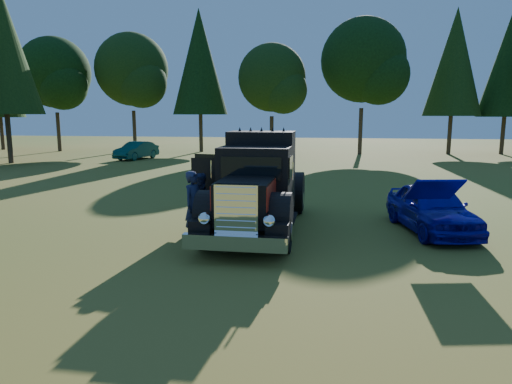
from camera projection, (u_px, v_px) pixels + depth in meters
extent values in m
plane|color=#385A1A|center=(279.00, 241.00, 12.81)|extent=(120.00, 120.00, 0.00)
cylinder|color=#2D2116|center=(2.00, 129.00, 46.71)|extent=(0.36, 0.36, 4.32)
cylinder|color=#2D2116|center=(59.00, 132.00, 44.68)|extent=(0.36, 0.36, 3.78)
sphere|color=black|center=(54.00, 72.00, 43.73)|extent=(6.72, 6.72, 6.72)
sphere|color=black|center=(62.00, 85.00, 42.93)|extent=(4.62, 4.62, 4.62)
cylinder|color=#2D2116|center=(135.00, 131.00, 45.50)|extent=(0.36, 0.36, 3.96)
sphere|color=black|center=(132.00, 69.00, 44.51)|extent=(7.04, 7.04, 7.04)
sphere|color=black|center=(142.00, 82.00, 43.67)|extent=(4.84, 4.84, 4.84)
cylinder|color=#2D2116|center=(201.00, 127.00, 43.85)|extent=(0.36, 0.36, 4.68)
cone|color=black|center=(200.00, 62.00, 42.83)|extent=(5.20, 5.20, 9.75)
cylinder|color=#2D2116|center=(272.00, 135.00, 41.87)|extent=(0.36, 0.36, 3.42)
sphere|color=black|center=(272.00, 78.00, 41.02)|extent=(6.08, 6.08, 6.08)
sphere|color=black|center=(284.00, 90.00, 40.29)|extent=(4.18, 4.18, 4.18)
cylinder|color=#2D2116|center=(360.00, 131.00, 41.03)|extent=(0.36, 0.36, 4.14)
sphere|color=black|center=(363.00, 60.00, 40.00)|extent=(7.36, 7.36, 7.36)
sphere|color=black|center=(380.00, 75.00, 39.11)|extent=(5.06, 5.06, 5.06)
cylinder|color=#2D2116|center=(450.00, 129.00, 41.19)|extent=(0.36, 0.36, 4.50)
cone|color=black|center=(455.00, 62.00, 40.22)|extent=(5.00, 5.00, 9.38)
cylinder|color=#2D2116|center=(8.00, 131.00, 33.42)|extent=(0.36, 0.36, 4.68)
cone|color=black|center=(1.00, 45.00, 32.41)|extent=(5.20, 5.20, 9.75)
cylinder|color=#2D2116|center=(503.00, 130.00, 41.19)|extent=(0.36, 0.36, 4.41)
cone|color=black|center=(509.00, 64.00, 40.23)|extent=(4.90, 4.90, 9.19)
cylinder|color=black|center=(206.00, 228.00, 12.05)|extent=(0.32, 1.10, 1.10)
cylinder|color=black|center=(285.00, 231.00, 11.72)|extent=(0.32, 1.10, 1.10)
cylinder|color=black|center=(241.00, 197.00, 16.73)|extent=(0.32, 1.10, 1.10)
cylinder|color=black|center=(298.00, 198.00, 16.39)|extent=(0.32, 1.10, 1.10)
cylinder|color=black|center=(249.00, 197.00, 16.67)|extent=(0.32, 1.10, 1.10)
cylinder|color=black|center=(289.00, 198.00, 16.45)|extent=(0.32, 1.10, 1.10)
cube|color=black|center=(260.00, 208.00, 14.41)|extent=(1.60, 6.40, 0.28)
cube|color=white|center=(235.00, 243.00, 10.67)|extent=(2.50, 0.22, 0.36)
cube|color=white|center=(237.00, 211.00, 10.85)|extent=(1.05, 0.30, 1.30)
cube|color=black|center=(245.00, 201.00, 11.86)|extent=(1.35, 1.80, 1.10)
cube|color=maroon|center=(219.00, 193.00, 11.94)|extent=(0.02, 1.80, 0.60)
cube|color=maroon|center=(271.00, 194.00, 11.72)|extent=(0.02, 1.80, 0.60)
cylinder|color=black|center=(209.00, 214.00, 11.97)|extent=(0.55, 1.24, 1.24)
cylinder|color=black|center=(281.00, 216.00, 11.67)|extent=(0.55, 1.24, 1.24)
sphere|color=white|center=(205.00, 219.00, 10.94)|extent=(0.32, 0.32, 0.32)
sphere|color=white|center=(269.00, 221.00, 10.69)|extent=(0.32, 0.32, 0.32)
cube|color=black|center=(255.00, 183.00, 13.33)|extent=(2.05, 1.30, 2.10)
cube|color=black|center=(251.00, 168.00, 12.59)|extent=(1.70, 0.05, 0.65)
cube|color=black|center=(261.00, 171.00, 14.56)|extent=(2.05, 1.30, 2.50)
cube|color=black|center=(268.00, 188.00, 16.30)|extent=(2.00, 2.00, 0.35)
cube|color=black|center=(208.00, 182.00, 14.13)|extent=(1.09, 0.26, 1.50)
cube|color=maroon|center=(208.00, 187.00, 14.20)|extent=(0.84, 0.18, 0.75)
imported|color=#070F9C|center=(431.00, 208.00, 13.81)|extent=(2.50, 4.49, 1.44)
cube|color=#070F9C|center=(434.00, 190.00, 12.10)|extent=(1.46, 1.17, 0.67)
imported|color=#1F264A|center=(194.00, 205.00, 13.02)|extent=(0.69, 0.83, 1.95)
imported|color=#1D2144|center=(203.00, 203.00, 13.74)|extent=(1.10, 1.05, 1.80)
imported|color=#0B3442|center=(136.00, 150.00, 36.70)|extent=(2.39, 4.48, 1.40)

